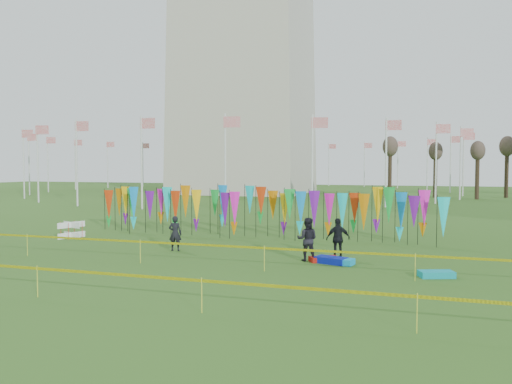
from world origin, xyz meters
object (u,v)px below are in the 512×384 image
(person_mid, at_px, (307,239))
(person_right, at_px, (338,239))
(box_kite, at_px, (72,230))
(kite_bag_teal, at_px, (436,274))
(kite_bag_red, at_px, (324,259))
(kite_bag_blue, at_px, (331,260))
(person_left, at_px, (175,233))
(kite_bag_turquoise, at_px, (338,261))

(person_mid, relative_size, person_right, 1.04)
(box_kite, xyz_separation_m, kite_bag_teal, (17.36, -3.92, -0.32))
(box_kite, xyz_separation_m, kite_bag_red, (13.33, -2.32, -0.33))
(kite_bag_blue, bearing_deg, person_left, 173.66)
(kite_bag_teal, bearing_deg, person_right, 147.19)
(kite_bag_teal, bearing_deg, person_left, 168.75)
(person_mid, relative_size, kite_bag_red, 1.55)
(box_kite, bearing_deg, person_right, -6.68)
(kite_bag_red, bearing_deg, person_mid, -176.09)
(person_left, bearing_deg, person_right, 167.99)
(person_right, bearing_deg, kite_bag_blue, 61.16)
(person_right, distance_m, kite_bag_blue, 1.19)
(person_mid, distance_m, kite_bag_red, 0.98)
(person_left, xyz_separation_m, kite_bag_red, (6.59, -0.51, -0.66))
(person_right, distance_m, kite_bag_turquoise, 1.25)
(person_left, distance_m, kite_bag_teal, 10.85)
(kite_bag_teal, bearing_deg, kite_bag_blue, 160.04)
(box_kite, distance_m, kite_bag_red, 13.54)
(kite_bag_turquoise, xyz_separation_m, kite_bag_red, (-0.60, 0.32, -0.01))
(kite_bag_blue, bearing_deg, kite_bag_teal, -19.96)
(kite_bag_teal, bearing_deg, kite_bag_red, 158.35)
(person_left, distance_m, kite_bag_red, 6.65)
(person_mid, bearing_deg, box_kite, -15.82)
(person_right, distance_m, kite_bag_teal, 4.31)
(person_mid, bearing_deg, kite_bag_teal, 156.32)
(kite_bag_turquoise, relative_size, kite_bag_red, 1.05)
(person_left, xyz_separation_m, kite_bag_turquoise, (7.20, -0.83, -0.65))
(box_kite, relative_size, kite_bag_blue, 0.74)
(person_mid, xyz_separation_m, person_right, (1.09, 0.75, -0.03))
(box_kite, relative_size, kite_bag_red, 0.79)
(kite_bag_turquoise, relative_size, kite_bag_teal, 1.02)
(person_right, xyz_separation_m, kite_bag_turquoise, (0.15, -1.02, -0.70))
(person_right, relative_size, kite_bag_blue, 1.40)
(person_mid, bearing_deg, person_left, -10.62)
(person_left, distance_m, kite_bag_blue, 6.99)
(box_kite, relative_size, kite_bag_turquoise, 0.75)
(person_mid, bearing_deg, kite_bag_blue, 162.46)
(box_kite, height_order, kite_bag_red, box_kite)
(person_left, relative_size, kite_bag_turquoise, 1.34)
(box_kite, height_order, kite_bag_teal, box_kite)
(kite_bag_turquoise, distance_m, kite_bag_red, 0.68)
(person_left, relative_size, person_right, 0.94)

